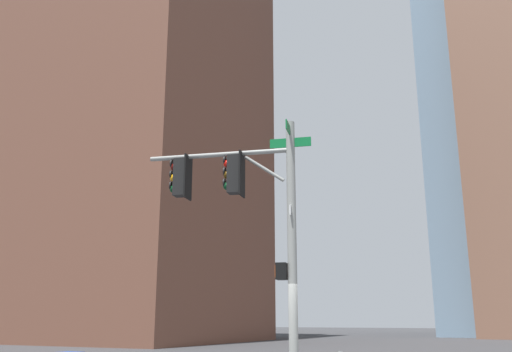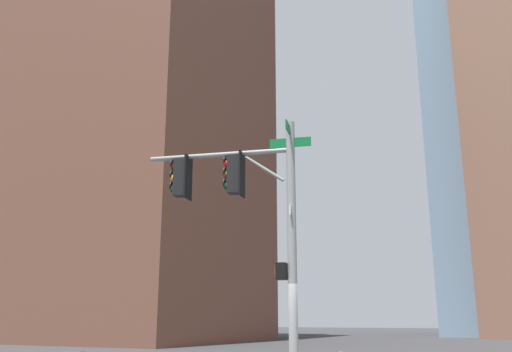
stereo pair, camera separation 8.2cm
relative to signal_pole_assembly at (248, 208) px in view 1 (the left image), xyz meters
name	(u,v)px [view 1 (the left image)]	position (x,y,z in m)	size (l,w,h in m)	color
signal_pole_assembly	(248,208)	(0.00, 0.00, 0.00)	(4.23, 1.56, 6.60)	gray
building_brick_nearside	(127,106)	(24.21, -23.52, 15.44)	(20.65, 16.97, 39.68)	brown
building_brick_midblock	(154,175)	(26.75, -31.16, 11.23)	(19.56, 14.14, 31.27)	brown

